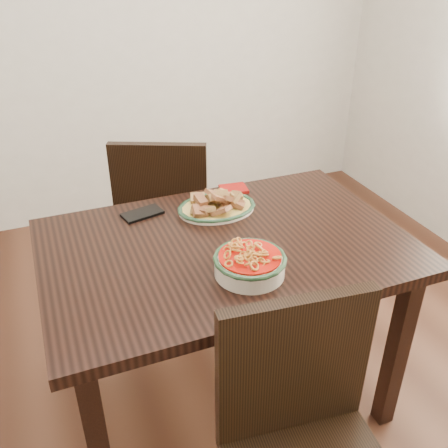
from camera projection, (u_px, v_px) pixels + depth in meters
name	position (u px, v px, depth m)	size (l,w,h in m)	color
floor	(219.00, 394.00, 2.06)	(3.50, 3.50, 0.00)	#391D12
wall_back	(105.00, 6.00, 2.82)	(3.50, 0.10, 2.60)	beige
dining_table	(226.00, 266.00, 1.73)	(1.22, 0.82, 0.75)	black
chair_far	(165.00, 213.00, 2.38)	(0.55, 0.55, 0.89)	black
chair_near	(306.00, 442.00, 1.30)	(0.46, 0.46, 0.89)	black
fish_plate	(217.00, 200.00, 1.85)	(0.29, 0.23, 0.11)	beige
noodle_bowl	(250.00, 262.00, 1.50)	(0.22, 0.22, 0.08)	beige
smartphone	(142.00, 214.00, 1.84)	(0.15, 0.08, 0.01)	black
napkin	(234.00, 189.00, 2.02)	(0.11, 0.09, 0.01)	#960F0A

